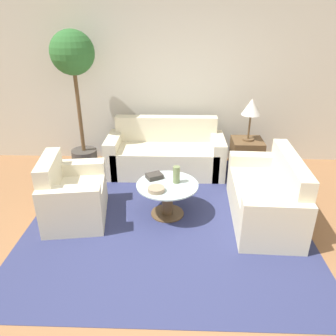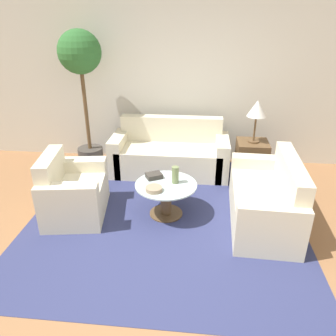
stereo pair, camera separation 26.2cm
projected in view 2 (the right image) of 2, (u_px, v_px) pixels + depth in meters
The scene contains 13 objects.
ground_plane at pixel (164, 255), 3.57m from camera, with size 14.00×14.00×0.00m, color #8E603D.
wall_back at pixel (182, 85), 5.44m from camera, with size 10.00×0.06×2.60m.
rug at pixel (166, 214), 4.30m from camera, with size 3.41×3.48×0.01m.
sofa_main at pixel (170, 154), 5.36m from camera, with size 1.86×0.78×0.86m.
armchair at pixel (71, 194), 4.19m from camera, with size 0.84×1.03×0.83m.
loveseat at pixel (268, 201), 4.02m from camera, with size 0.79×1.50×0.85m.
coffee_table at pixel (166, 195), 4.18m from camera, with size 0.78×0.78×0.44m.
side_table at pixel (251, 159), 5.21m from camera, with size 0.48×0.48×0.57m.
table_lamp at pixel (257, 110), 4.87m from camera, with size 0.29×0.29×0.66m.
potted_plant at pixel (82, 72), 5.00m from camera, with size 0.65×0.65×2.19m.
vase at pixel (175, 175), 4.10m from camera, with size 0.09×0.09×0.22m.
bowl at pixel (154, 189), 3.94m from camera, with size 0.20×0.20×0.05m.
book_stack at pixel (154, 176), 4.25m from camera, with size 0.25×0.23×0.06m.
Camera 2 is at (0.33, -2.80, 2.39)m, focal length 35.00 mm.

